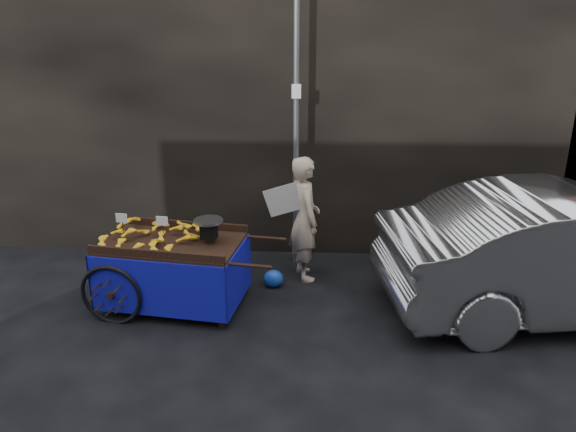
{
  "coord_description": "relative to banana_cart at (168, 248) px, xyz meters",
  "views": [
    {
      "loc": [
        0.55,
        -6.04,
        3.36
      ],
      "look_at": [
        0.23,
        0.5,
        0.97
      ],
      "focal_mm": 35.0,
      "sensor_mm": 36.0,
      "label": 1
    }
  ],
  "objects": [
    {
      "name": "plastic_bag",
      "position": [
        1.2,
        0.51,
        -0.63
      ],
      "size": [
        0.26,
        0.21,
        0.23
      ],
      "primitive_type": "ellipsoid",
      "color": "#1847B9",
      "rests_on": "ground"
    },
    {
      "name": "ground",
      "position": [
        1.16,
        0.04,
        -0.74
      ],
      "size": [
        80.0,
        80.0,
        0.0
      ],
      "primitive_type": "plane",
      "color": "black",
      "rests_on": "ground"
    },
    {
      "name": "vendor",
      "position": [
        1.59,
        0.84,
        0.09
      ],
      "size": [
        0.82,
        0.7,
        1.66
      ],
      "rotation": [
        0.0,
        0.0,
        1.88
      ],
      "color": "#C1A98F",
      "rests_on": "ground"
    },
    {
      "name": "street_pole",
      "position": [
        1.46,
        1.34,
        1.27
      ],
      "size": [
        0.12,
        0.1,
        4.0
      ],
      "color": "slate",
      "rests_on": "ground"
    },
    {
      "name": "banana_cart",
      "position": [
        0.0,
        0.0,
        0.0
      ],
      "size": [
        2.33,
        1.31,
        1.2
      ],
      "rotation": [
        0.0,
        0.0,
        -0.14
      ],
      "color": "black",
      "rests_on": "ground"
    },
    {
      "name": "building_wall",
      "position": [
        1.55,
        2.64,
        1.76
      ],
      "size": [
        13.5,
        2.0,
        5.0
      ],
      "color": "black",
      "rests_on": "ground"
    }
  ]
}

